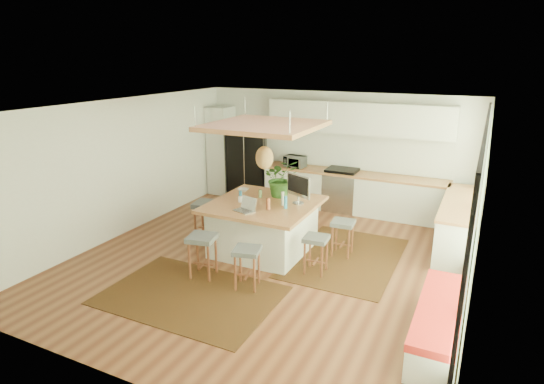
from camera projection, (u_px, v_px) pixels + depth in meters
The scene contains 37 objects.
floor at pixel (270, 260), 8.02m from camera, with size 7.00×7.00×0.00m, color #582A19.
ceiling at pixel (270, 107), 7.24m from camera, with size 7.00×7.00×0.00m, color white.
wall_back at pixel (335, 150), 10.64m from camera, with size 6.50×6.50×0.00m, color silver.
wall_front at pixel (120, 273), 4.61m from camera, with size 6.50×6.50×0.00m, color silver.
wall_left at pixel (124, 167), 8.98m from camera, with size 7.00×7.00×0.00m, color silver.
wall_right at pixel (479, 215), 6.28m from camera, with size 7.00×7.00×0.00m, color silver.
window_wall at pixel (477, 212), 6.27m from camera, with size 0.10×6.20×2.60m, color black, non-canonical shape.
pantry at pixel (221, 151), 11.66m from camera, with size 0.55×0.60×2.25m, color silver.
back_counter_base at pixel (352, 193), 10.40m from camera, with size 4.20×0.60×0.88m, color silver.
back_counter_top at pixel (353, 174), 10.27m from camera, with size 4.24×0.64×0.05m, color #9D5E37.
backsplash at pixel (357, 152), 10.40m from camera, with size 4.20×0.02×0.80m, color white.
upper_cabinets at pixel (357, 118), 10.03m from camera, with size 4.20×0.34×0.70m, color silver.
range at pixel (341, 189), 10.49m from camera, with size 0.76×0.62×1.00m, color #A5A5AA, non-canonical shape.
right_counter_base at pixel (458, 226), 8.40m from camera, with size 0.60×2.50×0.88m, color silver.
right_counter_top at pixel (461, 203), 8.26m from camera, with size 0.64×2.54×0.05m, color #9D5E37.
window_bench at pixel (438, 323), 5.69m from camera, with size 0.52×2.00×0.50m, color silver, non-canonical shape.
ceiling_panel at pixel (264, 141), 7.89m from camera, with size 1.86×1.86×0.80m, color #9D5E37, non-canonical shape.
rug_near at pixel (191, 295), 6.82m from camera, with size 2.60×1.80×0.01m, color black.
rug_right at pixel (345, 257), 8.10m from camera, with size 1.80×2.60×0.01m, color black.
fridge at pixel (247, 161), 11.37m from camera, with size 0.92×0.72×1.86m, color black, non-canonical shape.
island at pixel (264, 227), 8.29m from camera, with size 1.85×1.85×0.93m, color #9D5E37, non-canonical shape.
stool_near_left at pixel (203, 256), 7.32m from camera, with size 0.43×0.43×0.72m, color #494D51, non-canonical shape.
stool_near_right at pixel (247, 267), 6.97m from camera, with size 0.39×0.39×0.66m, color #494D51, non-canonical shape.
stool_right_front at pixel (316, 253), 7.45m from camera, with size 0.38×0.38×0.65m, color #494D51, non-canonical shape.
stool_right_back at pixel (342, 237), 8.12m from camera, with size 0.39×0.39×0.66m, color #494D51, non-canonical shape.
stool_left_side at pixel (207, 222), 8.82m from camera, with size 0.46×0.46×0.77m, color #494D51, non-canonical shape.
laptop at pixel (244, 205), 7.67m from camera, with size 0.34×0.36×0.25m, color #A5A5AA, non-canonical shape.
monitor at pixel (298, 190), 8.05m from camera, with size 0.58×0.21×0.54m, color #A5A5AA, non-canonical shape.
microwave at pixel (295, 160), 10.75m from camera, with size 0.48×0.27×0.33m, color #A5A5AA.
island_plant at pixel (281, 182), 8.46m from camera, with size 0.64×0.72×0.56m, color #1E4C19.
island_bowl at pixel (243, 190), 8.85m from camera, with size 0.21×0.21×0.05m, color beige.
island_bottle_0 at pixel (240, 193), 8.44m from camera, with size 0.07×0.07×0.19m, color #3290C8.
island_bottle_1 at pixel (240, 197), 8.16m from camera, with size 0.07×0.07×0.19m, color white.
island_bottle_2 at pixel (269, 205), 7.76m from camera, with size 0.07×0.07×0.19m, color #A75637.
island_bottle_3 at pixel (282, 200), 8.02m from camera, with size 0.07×0.07×0.19m, color beige.
island_bottle_4 at pixel (260, 193), 8.42m from camera, with size 0.07×0.07×0.19m, color #719157.
island_bottle_5 at pixel (287, 203), 7.83m from camera, with size 0.07×0.07×0.19m, color #3290C8.
Camera 1 is at (3.22, -6.58, 3.49)m, focal length 29.76 mm.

